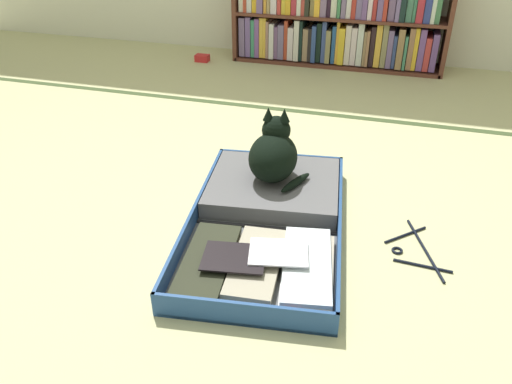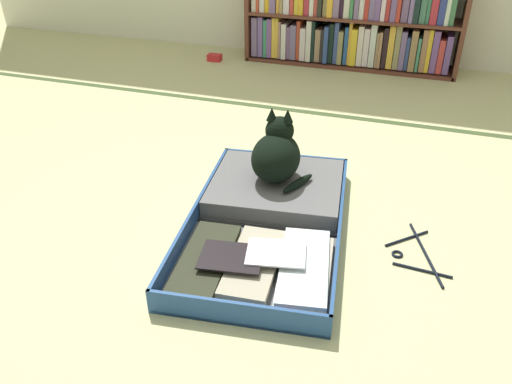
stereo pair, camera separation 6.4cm
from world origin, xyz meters
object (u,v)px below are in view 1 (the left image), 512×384
Objects in this scene: black_cat at (274,154)px; clothes_hanger at (415,250)px; bookshelf at (338,18)px; open_suitcase at (269,213)px; small_red_pouch at (202,58)px.

black_cat reaches higher than clothes_hanger.
open_suitcase is at bearing -88.24° from bookshelf.
bookshelf is 15.14× the size of small_red_pouch.
bookshelf is at bearing 12.71° from small_red_pouch.
black_cat is (0.03, -1.93, -0.13)m from bookshelf.
bookshelf reaches higher than clothes_hanger.
bookshelf is 2.15m from open_suitcase.
clothes_hanger is at bearing -3.28° from open_suitcase.
small_red_pouch reaches higher than clothes_hanger.
small_red_pouch is at bearing -167.29° from bookshelf.
clothes_hanger is at bearing -73.85° from bookshelf.
open_suitcase reaches higher than clothes_hanger.
black_cat is (-0.03, 0.20, 0.16)m from open_suitcase.
open_suitcase is 3.61× the size of black_cat.
open_suitcase is at bearing -80.56° from black_cat.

